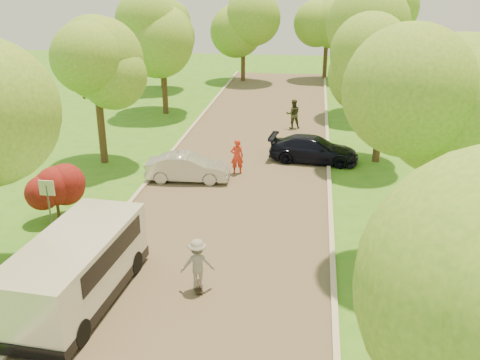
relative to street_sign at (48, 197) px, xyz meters
The scene contains 22 objects.
ground 7.22m from the street_sign, 34.59° to the right, with size 100.00×100.00×0.00m, color #32761C.
road 7.22m from the street_sign, 34.59° to the left, with size 8.00×60.00×0.01m, color #4C4438.
curb_left 4.62m from the street_sign, 66.37° to the left, with size 0.18×60.00×0.12m, color #B2AD9E.
curb_right 10.74m from the street_sign, 22.10° to the left, with size 0.18×60.00×0.12m, color #B2AD9E.
street_sign is the anchor object (origin of this frame).
red_shrub 1.65m from the street_sign, 108.43° to the left, with size 1.70×1.70×1.95m.
tree_l_midb 8.61m from the street_sign, 97.22° to the left, with size 4.30×4.20×6.62m.
tree_l_far 18.43m from the street_sign, 91.87° to the left, with size 4.92×4.80×7.79m.
tree_r_mida 13.46m from the street_sign, ahead, with size 5.13×5.00×7.95m.
tree_r_midb 16.27m from the street_sign, 38.90° to the left, with size 4.51×4.40×7.01m.
tree_r_far 24.25m from the street_sign, 56.91° to the left, with size 5.33×5.20×8.34m.
tree_bg_a 26.44m from the street_sign, 96.53° to the left, with size 5.12×5.00×7.72m.
tree_bg_b 31.57m from the street_sign, 63.40° to the left, with size 5.12×5.00×7.95m.
tree_bg_c 30.35m from the street_sign, 84.26° to the left, with size 4.92×4.80×7.33m.
tree_bg_d 33.74m from the street_sign, 72.61° to the left, with size 5.12×5.00×7.72m.
minivan 4.48m from the street_sign, 54.20° to the right, with size 2.50×5.57×2.03m.
silver_sedan 7.12m from the street_sign, 60.26° to the left, with size 1.30×3.74×1.23m, color #B8B9BE.
dark_sedan 13.22m from the street_sign, 46.36° to the left, with size 1.79×4.41×1.28m, color black.
longboard 6.55m from the street_sign, 23.71° to the right, with size 0.43×0.82×0.09m.
skateboarder 6.41m from the street_sign, 23.71° to the right, with size 1.00×0.57×1.54m, color gray.
person_striped 9.24m from the street_sign, 52.76° to the left, with size 0.61×0.40×1.66m, color red.
person_olive 17.34m from the street_sign, 63.25° to the left, with size 0.86×0.67×1.77m, color #2F3520.
Camera 1 is at (3.18, -11.95, 8.86)m, focal length 40.00 mm.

